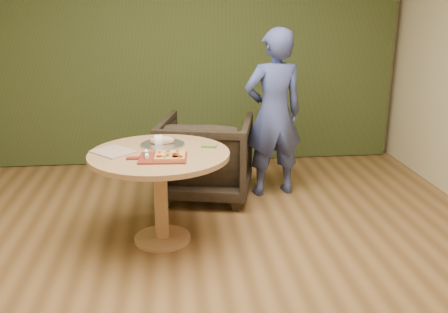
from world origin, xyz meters
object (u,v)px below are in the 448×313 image
object	(u,v)px
flatbread_pizza	(170,156)
pedestal_table	(160,169)
cutlery_roll	(147,154)
person_standing	(274,114)
bread_roll	(161,140)
armchair	(206,153)
pizza_paddle	(162,158)
serving_tray	(163,145)

from	to	relation	value
flatbread_pizza	pedestal_table	bearing A→B (deg)	115.08
pedestal_table	cutlery_roll	size ratio (longest dim) A/B	5.50
person_standing	bread_roll	bearing A→B (deg)	25.24
bread_roll	armchair	xyz separation A→B (m)	(0.41, 0.76, -0.35)
flatbread_pizza	cutlery_roll	xyz separation A→B (m)	(-0.18, 0.05, 0.00)
armchair	person_standing	size ratio (longest dim) A/B	0.54
bread_roll	pizza_paddle	bearing A→B (deg)	-89.15
pizza_paddle	person_standing	xyz separation A→B (m)	(1.07, 1.11, 0.06)
flatbread_pizza	cutlery_roll	distance (m)	0.18
pedestal_table	cutlery_roll	distance (m)	0.24
bread_roll	person_standing	xyz separation A→B (m)	(1.08, 0.76, 0.03)
serving_tray	person_standing	distance (m)	1.31
cutlery_roll	serving_tray	size ratio (longest dim) A/B	0.56
serving_tray	armchair	bearing A→B (deg)	61.91
pizza_paddle	person_standing	world-z (taller)	person_standing
flatbread_pizza	person_standing	world-z (taller)	person_standing
pedestal_table	serving_tray	size ratio (longest dim) A/B	3.08
serving_tray	armchair	world-z (taller)	armchair
serving_tray	person_standing	world-z (taller)	person_standing
pedestal_table	pizza_paddle	xyz separation A→B (m)	(0.02, -0.17, 0.15)
serving_tray	person_standing	xyz separation A→B (m)	(1.07, 0.76, 0.06)
pizza_paddle	flatbread_pizza	distance (m)	0.07
bread_roll	flatbread_pizza	bearing A→B (deg)	-79.31
flatbread_pizza	armchair	size ratio (longest dim) A/B	0.26
flatbread_pizza	serving_tray	xyz separation A→B (m)	(-0.06, 0.37, -0.02)
cutlery_roll	person_standing	bearing A→B (deg)	37.46
flatbread_pizza	bread_roll	bearing A→B (deg)	100.69
pedestal_table	armchair	distance (m)	1.05
cutlery_roll	person_standing	distance (m)	1.60
armchair	pedestal_table	bearing A→B (deg)	78.46
armchair	bread_roll	bearing A→B (deg)	74.35
flatbread_pizza	pizza_paddle	bearing A→B (deg)	165.70
flatbread_pizza	armchair	xyz separation A→B (m)	(0.35, 1.13, -0.34)
bread_roll	armchair	bearing A→B (deg)	61.40
serving_tray	cutlery_roll	bearing A→B (deg)	-109.49
cutlery_roll	flatbread_pizza	bearing A→B (deg)	-20.24
bread_roll	pedestal_table	bearing A→B (deg)	-95.06
pizza_paddle	cutlery_roll	distance (m)	0.12
serving_tray	armchair	size ratio (longest dim) A/B	0.40
pedestal_table	serving_tray	bearing A→B (deg)	82.24
pizza_paddle	flatbread_pizza	world-z (taller)	flatbread_pizza
pedestal_table	pizza_paddle	bearing A→B (deg)	-82.63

